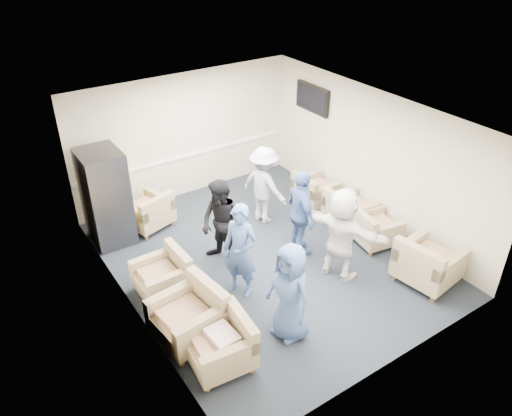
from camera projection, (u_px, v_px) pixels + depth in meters
floor at (265, 258)px, 9.14m from camera, size 6.00×6.00×0.00m
ceiling at (267, 118)px, 7.74m from camera, size 6.00×6.00×0.00m
back_wall at (185, 136)px, 10.58m from camera, size 5.00×0.02×2.70m
front_wall at (401, 290)px, 6.30m from camera, size 5.00×0.02×2.70m
left_wall at (125, 241)px, 7.25m from camera, size 0.02×6.00×2.70m
right_wall at (372, 158)px, 9.63m from camera, size 0.02×6.00×2.70m
chair_rail at (187, 156)px, 10.79m from camera, size 4.98×0.04×0.06m
tv at (312, 99)px, 10.52m from camera, size 0.10×1.00×0.58m
armchair_left_near at (223, 346)px, 6.86m from camera, size 0.91×0.91×0.66m
armchair_left_mid at (192, 317)px, 7.29m from camera, size 1.02×1.02×0.74m
armchair_left_far at (165, 276)px, 8.18m from camera, size 0.81×0.81×0.64m
armchair_right_near at (426, 265)px, 8.36m from camera, size 1.04×1.04×0.73m
armchair_right_midnear at (374, 230)px, 9.38m from camera, size 0.89×0.89×0.62m
armchair_right_midfar at (348, 212)px, 9.89m from camera, size 0.88×0.88×0.66m
armchair_right_far at (314, 192)px, 10.63m from camera, size 0.78×0.78×0.62m
armchair_corner at (149, 213)px, 9.86m from camera, size 1.02×1.02×0.65m
vending_machine at (106, 197)px, 9.20m from camera, size 0.75×0.87×1.84m
backpack at (207, 298)px, 7.78m from camera, size 0.32×0.24×0.53m
pillow at (222, 336)px, 6.77m from camera, size 0.36×0.47×0.13m
person_front_left at (290, 292)px, 7.11m from camera, size 0.59×0.83×1.59m
person_mid_left at (240, 251)px, 7.92m from camera, size 0.63×0.71×1.65m
person_back_left at (221, 224)px, 8.60m from camera, size 0.77×0.91×1.64m
person_back_right at (264, 185)px, 9.83m from camera, size 0.86×1.16×1.61m
person_mid_right at (301, 214)px, 8.87m from camera, size 0.66×1.05×1.67m
person_front_right at (341, 234)px, 8.31m from camera, size 0.98×1.64×1.68m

